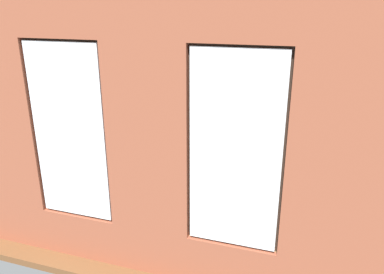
% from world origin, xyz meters
% --- Properties ---
extents(ground_plane, '(6.94, 5.61, 0.10)m').
position_xyz_m(ground_plane, '(0.00, 0.00, -0.05)').
color(ground_plane, brown).
extents(brick_wall_with_windows, '(6.34, 0.30, 3.46)m').
position_xyz_m(brick_wall_with_windows, '(-0.00, 2.42, 1.71)').
color(brick_wall_with_windows, '#9E5138').
rests_on(brick_wall_with_windows, ground_plane).
extents(white_wall_right, '(0.10, 4.61, 3.46)m').
position_xyz_m(white_wall_right, '(3.12, 0.20, 1.73)').
color(white_wall_right, white).
rests_on(white_wall_right, ground_plane).
extents(couch_by_window, '(1.90, 0.87, 0.80)m').
position_xyz_m(couch_by_window, '(0.76, 1.77, 0.33)').
color(couch_by_window, black).
rests_on(couch_by_window, ground_plane).
extents(couch_left, '(1.02, 1.98, 0.80)m').
position_xyz_m(couch_left, '(-2.47, 0.28, 0.33)').
color(couch_left, black).
rests_on(couch_left, ground_plane).
extents(coffee_table, '(1.29, 0.87, 0.40)m').
position_xyz_m(coffee_table, '(0.43, 0.24, 0.36)').
color(coffee_table, tan).
rests_on(coffee_table, ground_plane).
extents(cup_ceramic, '(0.08, 0.08, 0.10)m').
position_xyz_m(cup_ceramic, '(0.07, 0.09, 0.45)').
color(cup_ceramic, '#B23D38').
rests_on(cup_ceramic, coffee_table).
extents(candle_jar, '(0.08, 0.08, 0.10)m').
position_xyz_m(candle_jar, '(0.59, 0.13, 0.45)').
color(candle_jar, '#B7333D').
rests_on(candle_jar, coffee_table).
extents(table_plant_small, '(0.14, 0.14, 0.22)m').
position_xyz_m(table_plant_small, '(0.43, 0.24, 0.52)').
color(table_plant_small, '#47423D').
rests_on(table_plant_small, coffee_table).
extents(remote_silver, '(0.18, 0.08, 0.02)m').
position_xyz_m(remote_silver, '(0.81, 0.37, 0.41)').
color(remote_silver, '#B2B2B7').
rests_on(remote_silver, coffee_table).
extents(remote_gray, '(0.12, 0.17, 0.02)m').
position_xyz_m(remote_gray, '(0.33, 0.37, 0.41)').
color(remote_gray, '#59595B').
rests_on(remote_gray, coffee_table).
extents(media_console, '(1.15, 0.42, 0.57)m').
position_xyz_m(media_console, '(2.82, -0.25, 0.29)').
color(media_console, black).
rests_on(media_console, ground_plane).
extents(tv_flatscreen, '(1.15, 0.20, 0.81)m').
position_xyz_m(tv_flatscreen, '(2.82, -0.25, 0.98)').
color(tv_flatscreen, black).
rests_on(tv_flatscreen, media_console).
extents(papasan_chair, '(1.11, 1.11, 0.70)m').
position_xyz_m(papasan_chair, '(-0.07, -1.69, 0.44)').
color(papasan_chair, olive).
rests_on(papasan_chair, ground_plane).
extents(potted_plant_by_left_couch, '(0.38, 0.38, 0.69)m').
position_xyz_m(potted_plant_by_left_couch, '(-2.07, -1.13, 0.48)').
color(potted_plant_by_left_couch, '#47423D').
rests_on(potted_plant_by_left_couch, ground_plane).
extents(potted_plant_near_tv, '(1.20, 1.20, 1.46)m').
position_xyz_m(potted_plant_near_tv, '(2.26, 0.76, 0.96)').
color(potted_plant_near_tv, '#9E5638').
rests_on(potted_plant_near_tv, ground_plane).
extents(potted_plant_foreground_right, '(0.40, 0.40, 0.69)m').
position_xyz_m(potted_plant_foreground_right, '(2.52, -1.75, 0.42)').
color(potted_plant_foreground_right, gray).
rests_on(potted_plant_foreground_right, ground_plane).
extents(potted_plant_mid_room_small, '(0.29, 0.29, 0.47)m').
position_xyz_m(potted_plant_mid_room_small, '(-0.48, -1.16, 0.31)').
color(potted_plant_mid_room_small, '#9E5638').
rests_on(potted_plant_mid_room_small, ground_plane).
extents(potted_plant_beside_window_right, '(0.85, 0.85, 0.97)m').
position_xyz_m(potted_plant_beside_window_right, '(2.30, 1.87, 0.63)').
color(potted_plant_beside_window_right, brown).
rests_on(potted_plant_beside_window_right, ground_plane).
extents(potted_plant_corner_far_left, '(0.90, 1.01, 1.27)m').
position_xyz_m(potted_plant_corner_far_left, '(-2.62, 1.86, 0.79)').
color(potted_plant_corner_far_left, brown).
rests_on(potted_plant_corner_far_left, ground_plane).
extents(potted_plant_corner_near_left, '(1.04, 1.07, 1.34)m').
position_xyz_m(potted_plant_corner_near_left, '(-2.62, -1.81, 0.71)').
color(potted_plant_corner_near_left, beige).
rests_on(potted_plant_corner_near_left, ground_plane).
extents(potted_plant_between_couches, '(0.87, 0.77, 1.11)m').
position_xyz_m(potted_plant_between_couches, '(-0.63, 1.72, 0.56)').
color(potted_plant_between_couches, gray).
rests_on(potted_plant_between_couches, ground_plane).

